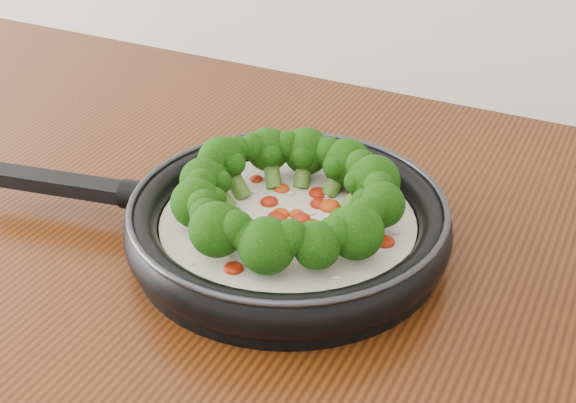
% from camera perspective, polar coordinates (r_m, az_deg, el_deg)
% --- Properties ---
extents(skillet, '(0.49, 0.35, 0.08)m').
position_cam_1_polar(skillet, '(0.69, -0.17, -1.09)').
color(skillet, black).
rests_on(skillet, counter).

